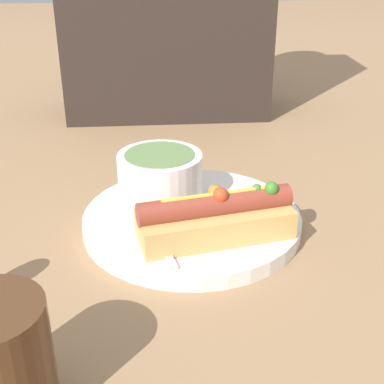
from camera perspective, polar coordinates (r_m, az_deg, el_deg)
ground_plane at (r=0.61m, az=0.00°, el=-3.74°), size 4.00×4.00×0.00m
dinner_plate at (r=0.60m, az=0.00°, el=-3.04°), size 0.24×0.24×0.02m
hot_dog at (r=0.55m, az=2.55°, el=-2.76°), size 0.17×0.09×0.06m
soup_bowl at (r=0.61m, az=-3.42°, el=1.79°), size 0.10×0.10×0.06m
spoon at (r=0.60m, az=-5.12°, el=-1.70°), size 0.05×0.17×0.01m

